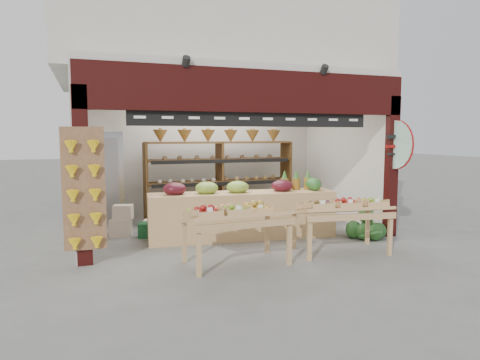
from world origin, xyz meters
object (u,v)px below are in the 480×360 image
back_shelving (220,164)px  watermelon_pile (365,228)px  mid_counter (242,213)px  display_table_left (229,214)px  cardboard_stack (134,224)px  display_table_right (341,207)px  refrigerator (102,179)px

back_shelving → watermelon_pile: (2.08, -2.58, -1.09)m
mid_counter → watermelon_pile: bearing=-19.2°
watermelon_pile → display_table_left: bearing=-166.6°
cardboard_stack → mid_counter: bearing=-24.9°
mid_counter → watermelon_pile: size_ratio=4.84×
watermelon_pile → back_shelving: bearing=128.8°
display_table_right → watermelon_pile: 1.31m
back_shelving → watermelon_pile: bearing=-51.2°
mid_counter → display_table_right: mid_counter is taller
cardboard_stack → back_shelving: bearing=25.2°
display_table_right → watermelon_pile: display_table_right is taller
display_table_right → mid_counter: bearing=130.3°
display_table_right → back_shelving: bearing=108.7°
display_table_right → cardboard_stack: bearing=143.3°
mid_counter → back_shelving: bearing=86.3°
back_shelving → refrigerator: size_ratio=1.68×
cardboard_stack → display_table_right: (3.10, -2.31, 0.53)m
back_shelving → mid_counter: back_shelving is taller
mid_counter → display_table_left: bearing=-116.5°
display_table_left → watermelon_pile: display_table_left is taller
display_table_left → display_table_right: size_ratio=0.99×
mid_counter → watermelon_pile: mid_counter is taller
mid_counter → cardboard_stack: bearing=155.1°
cardboard_stack → watermelon_pile: bearing=-21.9°
refrigerator → watermelon_pile: (4.62, -2.85, -0.81)m
display_table_right → watermelon_pile: bearing=34.6°
display_table_right → watermelon_pile: (0.98, 0.67, -0.56)m
display_table_left → display_table_right: (1.95, 0.02, -0.00)m
refrigerator → cardboard_stack: (0.54, -1.21, -0.78)m
watermelon_pile → cardboard_stack: bearing=158.1°
back_shelving → display_table_right: 3.48m
cardboard_stack → mid_counter: 2.09m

